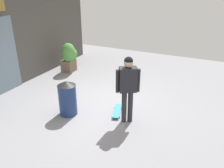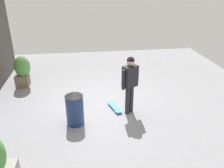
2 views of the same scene
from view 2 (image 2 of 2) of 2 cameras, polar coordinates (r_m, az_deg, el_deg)
ground_plane at (r=7.54m, az=-4.30°, el=-5.42°), size 12.00×12.00×0.00m
skateboarder at (r=6.71m, az=4.43°, el=1.12°), size 0.45×0.53×1.78m
skateboard at (r=7.35m, az=0.60°, el=-5.62°), size 0.80×0.40×0.08m
planter_box_left at (r=9.25m, az=-20.98°, el=3.26°), size 0.69×0.60×1.20m
trash_bin at (r=6.53m, az=-9.10°, el=-5.77°), size 0.50×0.50×0.99m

